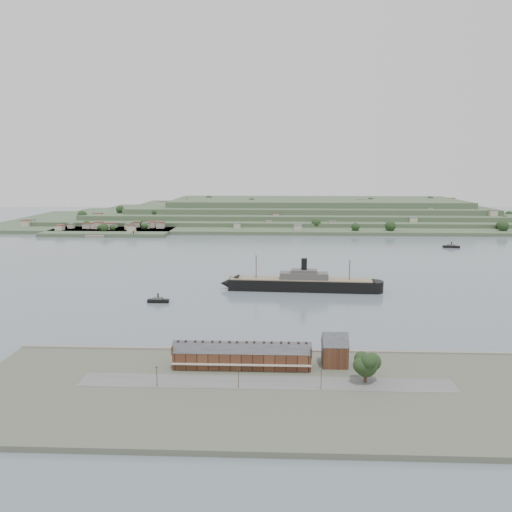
{
  "coord_description": "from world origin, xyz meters",
  "views": [
    {
      "loc": [
        3.19,
        -357.13,
        82.2
      ],
      "look_at": [
        -12.27,
        30.0,
        11.5
      ],
      "focal_mm": 35.0,
      "sensor_mm": 36.0,
      "label": 1
    }
  ],
  "objects_px": {
    "steamship": "(297,283)",
    "fig_tree": "(367,364)",
    "terrace_row": "(242,356)",
    "tugboat": "(158,300)",
    "gabled_building": "(335,350)"
  },
  "relations": [
    {
      "from": "steamship",
      "to": "tugboat",
      "type": "height_order",
      "value": "steamship"
    },
    {
      "from": "gabled_building",
      "to": "tugboat",
      "type": "distance_m",
      "value": 136.16
    },
    {
      "from": "steamship",
      "to": "fig_tree",
      "type": "bearing_deg",
      "value": -82.28
    },
    {
      "from": "terrace_row",
      "to": "tugboat",
      "type": "xyz_separation_m",
      "value": [
        -57.85,
        100.98,
        -5.43
      ]
    },
    {
      "from": "gabled_building",
      "to": "fig_tree",
      "type": "relative_size",
      "value": 1.16
    },
    {
      "from": "gabled_building",
      "to": "fig_tree",
      "type": "distance_m",
      "value": 19.38
    },
    {
      "from": "steamship",
      "to": "tugboat",
      "type": "relative_size",
      "value": 8.42
    },
    {
      "from": "fig_tree",
      "to": "steamship",
      "type": "bearing_deg",
      "value": 97.72
    },
    {
      "from": "terrace_row",
      "to": "fig_tree",
      "type": "xyz_separation_m",
      "value": [
        47.41,
        -12.59,
        2.57
      ]
    },
    {
      "from": "gabled_building",
      "to": "steamship",
      "type": "xyz_separation_m",
      "value": [
        -10.06,
        130.59,
        -3.38
      ]
    },
    {
      "from": "steamship",
      "to": "tugboat",
      "type": "xyz_separation_m",
      "value": [
        -85.29,
        -33.63,
        -3.39
      ]
    },
    {
      "from": "steamship",
      "to": "fig_tree",
      "type": "relative_size",
      "value": 8.94
    },
    {
      "from": "steamship",
      "to": "fig_tree",
      "type": "xyz_separation_m",
      "value": [
        19.97,
        -147.2,
        4.61
      ]
    },
    {
      "from": "gabled_building",
      "to": "steamship",
      "type": "relative_size",
      "value": 0.13
    },
    {
      "from": "terrace_row",
      "to": "fig_tree",
      "type": "distance_m",
      "value": 49.12
    }
  ]
}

